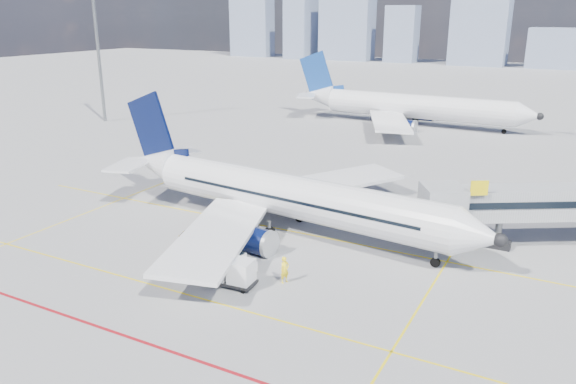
% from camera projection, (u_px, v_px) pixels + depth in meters
% --- Properties ---
extents(ground, '(420.00, 420.00, 0.00)m').
position_uv_depth(ground, '(243.00, 264.00, 43.86)').
color(ground, gray).
rests_on(ground, ground).
extents(apron_markings, '(90.00, 35.12, 0.01)m').
position_uv_depth(apron_markings, '(207.00, 283.00, 40.83)').
color(apron_markings, yellow).
rests_on(apron_markings, ground).
extents(floodlight_mast_nw, '(3.20, 0.61, 25.45)m').
position_uv_depth(floodlight_mast_nw, '(97.00, 44.00, 97.95)').
color(floodlight_mast_nw, slate).
rests_on(floodlight_mast_nw, ground).
extents(distant_skyline, '(252.10, 15.53, 29.51)m').
position_uv_depth(distant_skyline, '(491.00, 35.00, 205.85)').
color(distant_skyline, slate).
rests_on(distant_skyline, ground).
extents(main_aircraft, '(39.00, 33.92, 11.41)m').
position_uv_depth(main_aircraft, '(279.00, 194.00, 50.39)').
color(main_aircraft, silver).
rests_on(main_aircraft, ground).
extents(second_aircraft, '(43.37, 37.78, 12.64)m').
position_uv_depth(second_aircraft, '(407.00, 106.00, 97.89)').
color(second_aircraft, silver).
rests_on(second_aircraft, ground).
extents(baggage_tug, '(2.26, 1.47, 1.50)m').
position_uv_depth(baggage_tug, '(240.00, 263.00, 42.37)').
color(baggage_tug, silver).
rests_on(baggage_tug, ground).
extents(cargo_dolly, '(3.91, 1.96, 2.08)m').
position_uv_depth(cargo_dolly, '(230.00, 271.00, 40.20)').
color(cargo_dolly, black).
rests_on(cargo_dolly, ground).
extents(belt_loader, '(5.61, 2.71, 2.26)m').
position_uv_depth(belt_loader, '(205.00, 236.00, 47.81)').
color(belt_loader, black).
rests_on(belt_loader, ground).
extents(ramp_worker, '(0.75, 0.87, 2.01)m').
position_uv_depth(ramp_worker, '(285.00, 270.00, 40.64)').
color(ramp_worker, yellow).
rests_on(ramp_worker, ground).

